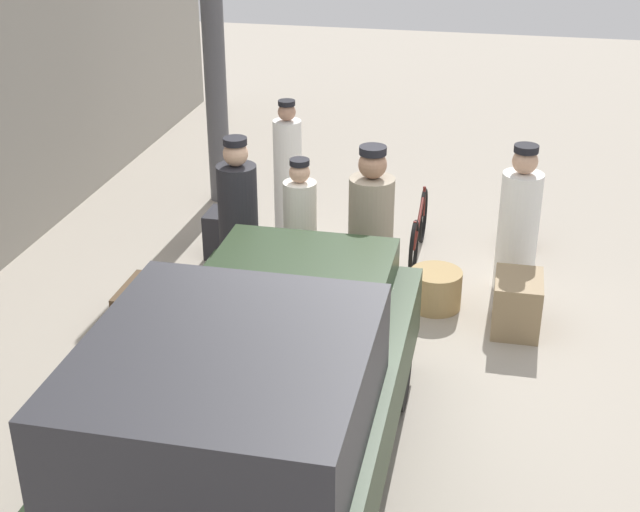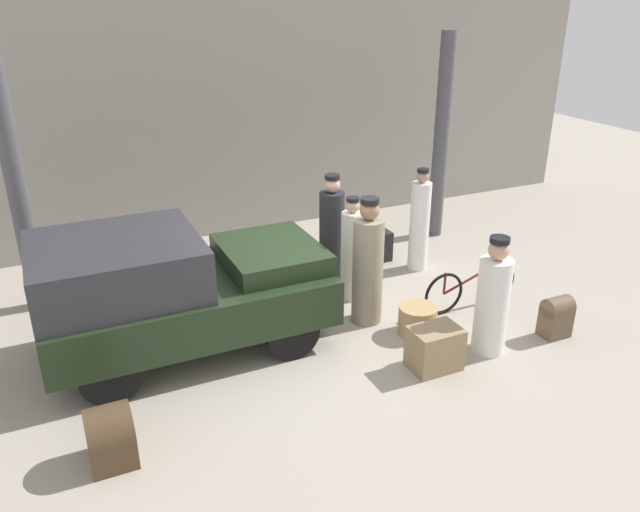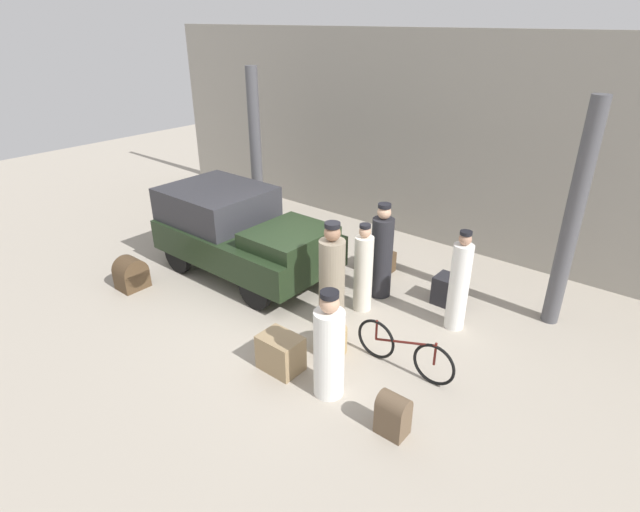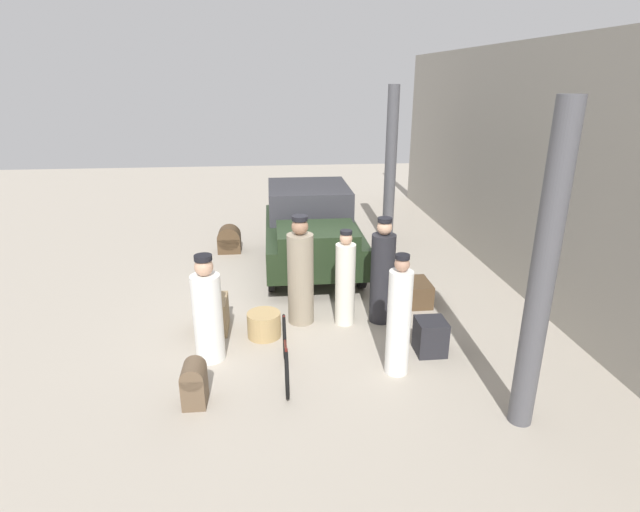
# 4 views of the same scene
# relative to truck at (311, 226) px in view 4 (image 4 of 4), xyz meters

# --- Properties ---
(ground_plane) EXTENTS (30.00, 30.00, 0.00)m
(ground_plane) POSITION_rel_truck_xyz_m (1.86, -0.21, -0.89)
(ground_plane) COLOR #A89E8E
(station_building_facade) EXTENTS (16.00, 0.15, 4.50)m
(station_building_facade) POSITION_rel_truck_xyz_m (1.86, 3.87, 1.36)
(station_building_facade) COLOR gray
(station_building_facade) RESTS_ON ground
(canopy_pillar_left) EXTENTS (0.27, 0.27, 3.72)m
(canopy_pillar_left) POSITION_rel_truck_xyz_m (-1.60, 2.05, 0.97)
(canopy_pillar_left) COLOR #4C4C51
(canopy_pillar_left) RESTS_ON ground
(canopy_pillar_right) EXTENTS (0.27, 0.27, 3.72)m
(canopy_pillar_right) POSITION_rel_truck_xyz_m (5.45, 2.05, 0.97)
(canopy_pillar_right) COLOR #4C4C51
(canopy_pillar_right) RESTS_ON ground
(truck) EXTENTS (3.58, 1.89, 1.63)m
(truck) POSITION_rel_truck_xyz_m (0.00, 0.00, 0.00)
(truck) COLOR black
(truck) RESTS_ON ground
(bicycle) EXTENTS (1.61, 0.04, 0.68)m
(bicycle) POSITION_rel_truck_xyz_m (4.19, -0.69, -0.56)
(bicycle) COLOR black
(bicycle) RESTS_ON ground
(wicker_basket) EXTENTS (0.53, 0.53, 0.40)m
(wicker_basket) POSITION_rel_truck_xyz_m (3.08, -1.00, -0.69)
(wicker_basket) COLOR tan
(wicker_basket) RESTS_ON ground
(porter_lifting_near_truck) EXTENTS (0.39, 0.39, 1.79)m
(porter_lifting_near_truck) POSITION_rel_truck_xyz_m (2.72, 0.95, -0.07)
(porter_lifting_near_truck) COLOR #232328
(porter_lifting_near_truck) RESTS_ON ground
(porter_standing_middle) EXTENTS (0.32, 0.32, 1.73)m
(porter_standing_middle) POSITION_rel_truck_xyz_m (4.27, 0.84, -0.09)
(porter_standing_middle) COLOR white
(porter_standing_middle) RESTS_ON ground
(porter_carrying_trunk) EXTENTS (0.42, 0.42, 1.60)m
(porter_carrying_trunk) POSITION_rel_truck_xyz_m (3.66, -1.77, -0.17)
(porter_carrying_trunk) COLOR white
(porter_carrying_trunk) RESTS_ON ground
(porter_with_bicycle) EXTENTS (0.32, 0.32, 1.61)m
(porter_with_bicycle) POSITION_rel_truck_xyz_m (2.75, 0.33, -0.15)
(porter_with_bicycle) COLOR silver
(porter_with_bicycle) RESTS_ON ground
(conductor_in_dark_uniform) EXTENTS (0.43, 0.43, 1.83)m
(conductor_in_dark_uniform) POSITION_rel_truck_xyz_m (2.62, -0.38, -0.06)
(conductor_in_dark_uniform) COLOR gray
(conductor_in_dark_uniform) RESTS_ON ground
(trunk_large_brown) EXTENTS (0.68, 0.49, 0.42)m
(trunk_large_brown) POSITION_rel_truck_xyz_m (2.11, 1.71, -0.68)
(trunk_large_brown) COLOR #4C3823
(trunk_large_brown) RESTS_ON ground
(trunk_barrel_dark) EXTENTS (0.44, 0.52, 0.62)m
(trunk_barrel_dark) POSITION_rel_truck_xyz_m (-1.08, -1.83, -0.61)
(trunk_barrel_dark) COLOR #4C3823
(trunk_barrel_dark) RESTS_ON ground
(trunk_umber_medium) EXTENTS (0.38, 0.29, 0.58)m
(trunk_umber_medium) POSITION_rel_truck_xyz_m (4.73, -1.85, -0.59)
(trunk_umber_medium) COLOR brown
(trunk_umber_medium) RESTS_ON ground
(suitcase_black_upright) EXTENTS (0.44, 0.43, 0.53)m
(suitcase_black_upright) POSITION_rel_truck_xyz_m (3.82, 1.45, -0.63)
(suitcase_black_upright) COLOR #232328
(suitcase_black_upright) RESTS_ON ground
(suitcase_small_leather) EXTENTS (0.61, 0.45, 0.55)m
(suitcase_small_leather) POSITION_rel_truck_xyz_m (2.79, -1.80, -0.62)
(suitcase_small_leather) COLOR #937A56
(suitcase_small_leather) RESTS_ON ground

